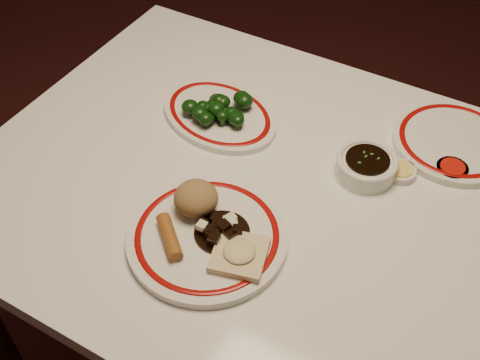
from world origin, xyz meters
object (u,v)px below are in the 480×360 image
object	(u,v)px
dining_table	(272,218)
fried_wonton	(239,254)
broccoli_plate	(219,115)
spring_roll	(169,237)
soy_bowl	(366,167)
broccoli_pile	(220,108)
main_plate	(207,237)
rice_mound	(196,198)
stirfry_heap	(221,230)

from	to	relation	value
dining_table	fried_wonton	xyz separation A→B (m)	(0.03, -0.19, 0.12)
dining_table	broccoli_plate	distance (m)	0.26
spring_roll	soy_bowl	distance (m)	0.42
broccoli_plate	broccoli_pile	distance (m)	0.03
main_plate	broccoli_pile	world-z (taller)	broccoli_pile
fried_wonton	dining_table	bearing A→B (deg)	99.20
dining_table	main_plate	bearing A→B (deg)	-104.58
main_plate	rice_mound	bearing A→B (deg)	139.08
spring_roll	stirfry_heap	distance (m)	0.09
dining_table	fried_wonton	distance (m)	0.23
main_plate	stirfry_heap	xyz separation A→B (m)	(0.02, 0.01, 0.02)
main_plate	spring_roll	world-z (taller)	spring_roll
fried_wonton	soy_bowl	xyz separation A→B (m)	(0.11, 0.32, -0.01)
broccoli_plate	main_plate	bearing A→B (deg)	-62.63
stirfry_heap	fried_wonton	bearing A→B (deg)	-27.79
rice_mound	broccoli_pile	size ratio (longest dim) A/B	0.57
broccoli_pile	soy_bowl	distance (m)	0.34
main_plate	stirfry_heap	bearing A→B (deg)	35.16
spring_roll	broccoli_pile	world-z (taller)	broccoli_pile
dining_table	fried_wonton	size ratio (longest dim) A/B	10.66
main_plate	broccoli_pile	distance (m)	0.33
rice_mound	stirfry_heap	xyz separation A→B (m)	(0.07, -0.03, -0.02)
rice_mound	main_plate	bearing A→B (deg)	-40.92
dining_table	spring_roll	xyz separation A→B (m)	(-0.09, -0.22, 0.12)
stirfry_heap	broccoli_plate	world-z (taller)	stirfry_heap
dining_table	main_plate	xyz separation A→B (m)	(-0.05, -0.17, 0.10)
spring_roll	fried_wonton	world-z (taller)	same
fried_wonton	main_plate	bearing A→B (deg)	168.85
rice_mound	broccoli_pile	distance (m)	0.27
broccoli_plate	fried_wonton	bearing A→B (deg)	-53.81
rice_mound	stirfry_heap	bearing A→B (deg)	-21.88
stirfry_heap	broccoli_plate	bearing A→B (deg)	121.53
stirfry_heap	rice_mound	bearing A→B (deg)	158.12
broccoli_plate	spring_roll	bearing A→B (deg)	-72.80
spring_roll	broccoli_pile	xyz separation A→B (m)	(-0.10, 0.34, 0.01)
fried_wonton	soy_bowl	bearing A→B (deg)	70.76
broccoli_pile	soy_bowl	world-z (taller)	broccoli_pile
spring_roll	rice_mound	bearing A→B (deg)	40.92
dining_table	main_plate	distance (m)	0.21
main_plate	soy_bowl	world-z (taller)	soy_bowl
spring_roll	fried_wonton	xyz separation A→B (m)	(0.12, 0.03, -0.00)
broccoli_pile	main_plate	bearing A→B (deg)	-63.12
fried_wonton	broccoli_pile	size ratio (longest dim) A/B	0.78
spring_roll	soy_bowl	bearing A→B (deg)	7.13
main_plate	soy_bowl	size ratio (longest dim) A/B	3.09
spring_roll	broccoli_pile	bearing A→B (deg)	57.71
spring_roll	stirfry_heap	xyz separation A→B (m)	(0.07, 0.06, -0.00)
stirfry_heap	broccoli_pile	distance (m)	0.33
dining_table	fried_wonton	bearing A→B (deg)	-80.80
main_plate	fried_wonton	distance (m)	0.08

